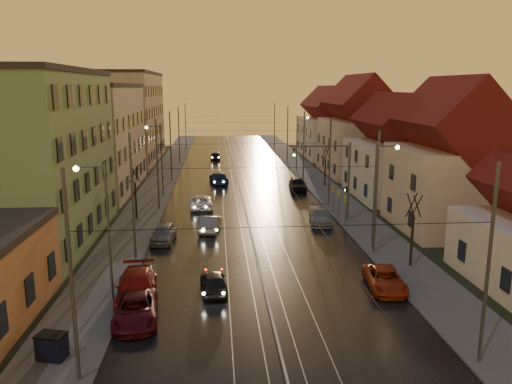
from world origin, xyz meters
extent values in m
plane|color=black|center=(0.00, 0.00, 0.00)|extent=(160.00, 160.00, 0.00)
cube|color=black|center=(0.00, 40.00, 0.02)|extent=(16.00, 120.00, 0.04)
cube|color=#4C4C4C|center=(-10.00, 40.00, 0.07)|extent=(4.00, 120.00, 0.15)
cube|color=#4C4C4C|center=(10.00, 40.00, 0.07)|extent=(4.00, 120.00, 0.15)
cube|color=gray|center=(-2.20, 40.00, 0.06)|extent=(0.06, 120.00, 0.03)
cube|color=gray|center=(-0.77, 40.00, 0.06)|extent=(0.06, 120.00, 0.03)
cube|color=gray|center=(0.77, 40.00, 0.06)|extent=(0.06, 120.00, 0.03)
cube|color=gray|center=(2.20, 40.00, 0.06)|extent=(0.06, 120.00, 0.03)
cube|color=#729961|center=(-17.50, 14.00, 6.50)|extent=(10.00, 18.00, 13.00)
cube|color=#BEAF93|center=(-17.50, 34.00, 6.00)|extent=(10.00, 20.00, 12.00)
cube|color=tan|center=(-17.50, 58.00, 7.00)|extent=(10.00, 24.00, 14.00)
cube|color=beige|center=(17.00, 15.00, 3.50)|extent=(8.50, 10.00, 7.00)
pyramid|color=#551413|center=(17.00, 15.00, 8.90)|extent=(8.67, 10.20, 3.80)
cube|color=silver|center=(17.00, 28.00, 3.00)|extent=(9.00, 12.00, 6.00)
pyramid|color=#551413|center=(17.00, 28.00, 7.60)|extent=(9.18, 12.24, 3.20)
cube|color=beige|center=(17.00, 43.00, 3.75)|extent=(9.00, 14.00, 7.50)
pyramid|color=#551413|center=(17.00, 43.00, 9.50)|extent=(9.18, 14.28, 4.00)
cube|color=silver|center=(17.00, 61.00, 3.25)|extent=(9.00, 16.00, 6.50)
pyramid|color=#551413|center=(17.00, 61.00, 8.25)|extent=(9.18, 16.32, 3.50)
cylinder|color=#595B60|center=(-8.60, -6.00, 4.50)|extent=(0.16, 0.16, 9.00)
cylinder|color=#595B60|center=(8.60, -6.00, 4.50)|extent=(0.16, 0.16, 9.00)
cylinder|color=#595B60|center=(-8.60, 9.00, 4.50)|extent=(0.16, 0.16, 9.00)
cylinder|color=#595B60|center=(8.60, 9.00, 4.50)|extent=(0.16, 0.16, 9.00)
cylinder|color=#595B60|center=(-8.60, 24.00, 4.50)|extent=(0.16, 0.16, 9.00)
cylinder|color=#595B60|center=(8.60, 24.00, 4.50)|extent=(0.16, 0.16, 9.00)
cylinder|color=#595B60|center=(-8.60, 39.00, 4.50)|extent=(0.16, 0.16, 9.00)
cylinder|color=#595B60|center=(8.60, 39.00, 4.50)|extent=(0.16, 0.16, 9.00)
cylinder|color=#595B60|center=(-8.60, 54.00, 4.50)|extent=(0.16, 0.16, 9.00)
cylinder|color=#595B60|center=(8.60, 54.00, 4.50)|extent=(0.16, 0.16, 9.00)
cylinder|color=#595B60|center=(-8.60, 72.00, 4.50)|extent=(0.16, 0.16, 9.00)
cylinder|color=#595B60|center=(8.60, 72.00, 4.50)|extent=(0.16, 0.16, 9.00)
cylinder|color=#595B60|center=(-8.80, 2.00, 4.00)|extent=(0.14, 0.14, 8.00)
cylinder|color=#595B60|center=(-9.60, 2.00, 7.80)|extent=(1.60, 0.10, 0.10)
sphere|color=#FFD88C|center=(-10.32, 2.00, 7.70)|extent=(0.32, 0.32, 0.32)
cylinder|color=#595B60|center=(8.80, 10.00, 4.00)|extent=(0.14, 0.14, 8.00)
cylinder|color=#595B60|center=(9.60, 10.00, 7.80)|extent=(1.60, 0.10, 0.10)
sphere|color=#FFD88C|center=(10.32, 10.00, 7.70)|extent=(0.32, 0.32, 0.32)
cylinder|color=#595B60|center=(-8.80, 30.00, 4.00)|extent=(0.14, 0.14, 8.00)
cylinder|color=#595B60|center=(-9.60, 30.00, 7.80)|extent=(1.60, 0.10, 0.10)
sphere|color=#FFD88C|center=(-10.32, 30.00, 7.70)|extent=(0.32, 0.32, 0.32)
cylinder|color=#595B60|center=(8.80, 46.00, 4.00)|extent=(0.14, 0.14, 8.00)
cylinder|color=#595B60|center=(9.60, 46.00, 7.80)|extent=(1.60, 0.10, 0.10)
sphere|color=#FFD88C|center=(10.32, 46.00, 7.70)|extent=(0.32, 0.32, 0.32)
cylinder|color=#595B60|center=(9.00, 18.00, 3.60)|extent=(0.20, 0.20, 7.20)
cylinder|color=#595B60|center=(6.40, 18.00, 6.90)|extent=(5.20, 0.14, 0.14)
imported|color=black|center=(4.00, 18.00, 6.30)|extent=(0.15, 0.18, 0.90)
sphere|color=#19FF3F|center=(4.00, 17.88, 6.15)|extent=(0.20, 0.20, 0.20)
cylinder|color=black|center=(-10.20, 20.00, 1.75)|extent=(0.18, 0.18, 3.50)
cylinder|color=black|center=(-9.97, 20.09, 4.30)|extent=(0.37, 0.92, 1.61)
cylinder|color=black|center=(-10.29, 20.23, 4.30)|extent=(0.91, 0.40, 1.61)
cylinder|color=black|center=(-10.43, 19.91, 4.30)|extent=(0.37, 0.92, 1.61)
cylinder|color=black|center=(-10.07, 19.78, 4.30)|extent=(0.84, 0.54, 1.62)
cylinder|color=black|center=(10.20, 6.00, 1.75)|extent=(0.18, 0.18, 3.50)
cylinder|color=black|center=(10.43, 6.09, 4.30)|extent=(0.37, 0.92, 1.61)
cylinder|color=black|center=(10.11, 6.23, 4.30)|extent=(0.91, 0.40, 1.61)
cylinder|color=black|center=(9.97, 5.91, 4.30)|extent=(0.37, 0.92, 1.61)
cylinder|color=black|center=(10.32, 5.78, 4.30)|extent=(0.84, 0.54, 1.62)
cylinder|color=black|center=(10.40, 34.00, 1.75)|extent=(0.18, 0.18, 3.50)
cylinder|color=black|center=(10.63, 34.09, 4.30)|extent=(0.37, 0.92, 1.61)
cylinder|color=black|center=(10.31, 34.23, 4.30)|extent=(0.91, 0.40, 1.61)
cylinder|color=black|center=(10.17, 33.91, 4.30)|extent=(0.37, 0.92, 1.61)
cylinder|color=black|center=(10.53, 33.78, 4.30)|extent=(0.84, 0.54, 1.62)
imported|color=black|center=(-3.07, 2.91, 0.63)|extent=(1.79, 3.81, 1.26)
imported|color=gray|center=(-3.42, 15.76, 0.69)|extent=(1.99, 4.32, 1.37)
imported|color=silver|center=(-4.41, 24.10, 0.66)|extent=(2.52, 4.90, 1.32)
imported|color=navy|center=(-2.53, 37.11, 0.73)|extent=(2.60, 5.26, 1.47)
imported|color=black|center=(-2.97, 58.35, 0.68)|extent=(1.67, 4.00, 1.35)
imported|color=#4F0D18|center=(-7.11, -0.63, 0.66)|extent=(2.68, 4.98, 1.33)
imported|color=maroon|center=(-7.47, 2.08, 0.78)|extent=(2.65, 5.58, 1.57)
imported|color=gray|center=(-7.06, 13.17, 0.70)|extent=(1.97, 4.24, 1.41)
imported|color=#A93010|center=(7.22, 2.51, 0.62)|extent=(2.48, 4.63, 1.24)
imported|color=gray|center=(6.40, 17.47, 0.67)|extent=(2.45, 4.82, 1.34)
imported|color=black|center=(6.73, 32.10, 0.77)|extent=(2.02, 4.60, 1.54)
cube|color=black|center=(-10.20, -4.27, 0.70)|extent=(1.37, 1.09, 1.10)
camera|label=1|loc=(-2.79, -25.11, 11.98)|focal=35.00mm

